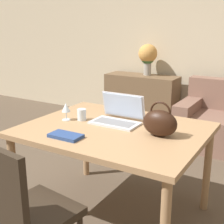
{
  "coord_description": "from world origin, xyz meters",
  "views": [
    {
      "loc": [
        1.15,
        -1.35,
        1.52
      ],
      "look_at": [
        0.0,
        0.58,
        0.88
      ],
      "focal_mm": 50.0,
      "sensor_mm": 36.0,
      "label": 1
    }
  ],
  "objects": [
    {
      "name": "drinking_glass",
      "position": [
        -0.3,
        0.61,
        0.81
      ],
      "size": [
        0.07,
        0.07,
        0.09
      ],
      "color": "silver",
      "rests_on": "dining_table"
    },
    {
      "name": "sideboard",
      "position": [
        -0.83,
        2.85,
        0.38
      ],
      "size": [
        1.09,
        0.4,
        0.77
      ],
      "color": "brown",
      "rests_on": "ground_plane"
    },
    {
      "name": "wine_glass",
      "position": [
        -0.41,
        0.54,
        0.86
      ],
      "size": [
        0.07,
        0.07,
        0.14
      ],
      "color": "silver",
      "rests_on": "dining_table"
    },
    {
      "name": "handbag",
      "position": [
        0.38,
        0.59,
        0.86
      ],
      "size": [
        0.25,
        0.14,
        0.25
      ],
      "color": "black",
      "rests_on": "dining_table"
    },
    {
      "name": "flower_vase",
      "position": [
        -0.77,
        2.91,
        1.06
      ],
      "size": [
        0.28,
        0.28,
        0.46
      ],
      "color": "#9E998E",
      "rests_on": "sideboard"
    },
    {
      "name": "chair",
      "position": [
        -0.06,
        -0.3,
        0.52
      ],
      "size": [
        0.49,
        0.49,
        0.93
      ],
      "rotation": [
        0.0,
        0.0,
        -0.13
      ],
      "color": "#2D2319",
      "rests_on": "ground_plane"
    },
    {
      "name": "dining_table",
      "position": [
        0.02,
        0.58,
        0.68
      ],
      "size": [
        1.34,
        1.06,
        0.76
      ],
      "color": "#A87F56",
      "rests_on": "ground_plane"
    },
    {
      "name": "laptop",
      "position": [
        -0.02,
        0.72,
        0.82
      ],
      "size": [
        0.38,
        0.27,
        0.22
      ],
      "color": "silver",
      "rests_on": "dining_table"
    },
    {
      "name": "wall_back",
      "position": [
        0.0,
        3.16,
        1.35
      ],
      "size": [
        10.0,
        0.06,
        2.7
      ],
      "color": "beige",
      "rests_on": "ground_plane"
    },
    {
      "name": "book",
      "position": [
        -0.16,
        0.23,
        0.77
      ],
      "size": [
        0.23,
        0.13,
        0.02
      ],
      "rotation": [
        0.0,
        0.0,
        0.01
      ],
      "color": "navy",
      "rests_on": "dining_table"
    }
  ]
}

